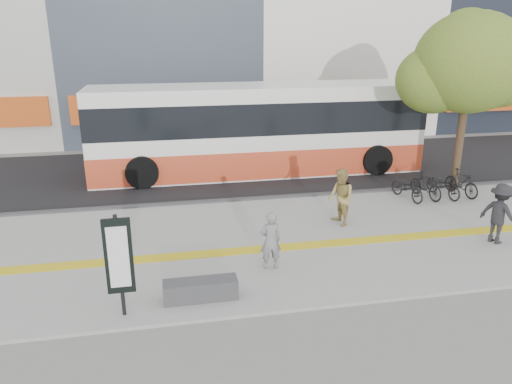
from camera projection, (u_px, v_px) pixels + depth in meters
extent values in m
plane|color=gray|center=(300.00, 266.00, 12.12)|extent=(120.00, 120.00, 0.00)
cube|color=gray|center=(286.00, 241.00, 13.50)|extent=(40.00, 7.00, 0.08)
cube|color=gold|center=(290.00, 247.00, 13.02)|extent=(40.00, 0.45, 0.01)
cube|color=black|center=(241.00, 169.00, 20.48)|extent=(40.00, 8.00, 0.06)
cube|color=#323234|center=(260.00, 199.00, 16.75)|extent=(40.00, 0.25, 0.14)
cube|color=#CB4E15|center=(263.00, 104.00, 24.92)|extent=(19.00, 0.50, 1.40)
cube|color=#323234|center=(201.00, 290.00, 10.43)|extent=(1.60, 0.45, 0.45)
cylinder|color=black|center=(120.00, 266.00, 9.58)|extent=(0.08, 0.08, 2.20)
cube|color=black|center=(119.00, 256.00, 9.51)|extent=(0.55, 0.08, 1.60)
cube|color=white|center=(119.00, 257.00, 9.47)|extent=(0.40, 0.02, 1.30)
cylinder|color=#342418|center=(459.00, 147.00, 17.28)|extent=(0.28, 0.28, 3.20)
ellipsoid|color=#457025|center=(470.00, 62.00, 16.35)|extent=(3.80, 3.80, 3.42)
ellipsoid|color=#457025|center=(433.00, 80.00, 16.82)|extent=(2.60, 2.60, 2.34)
ellipsoid|color=#457025|center=(500.00, 75.00, 16.27)|extent=(2.40, 2.40, 2.16)
ellipsoid|color=#457025|center=(467.00, 37.00, 16.89)|extent=(2.20, 2.20, 1.98)
cube|color=white|center=(258.00, 129.00, 19.56)|extent=(13.25, 2.76, 3.53)
cube|color=#C64223|center=(258.00, 157.00, 19.93)|extent=(13.27, 2.78, 1.10)
cube|color=black|center=(258.00, 114.00, 19.37)|extent=(13.27, 2.78, 1.21)
cylinder|color=black|center=(142.00, 172.00, 17.80)|extent=(1.21, 0.39, 1.21)
cylinder|color=black|center=(144.00, 154.00, 20.36)|extent=(1.21, 0.39, 1.21)
cylinder|color=black|center=(377.00, 160.00, 19.49)|extent=(1.21, 0.39, 1.21)
cylinder|color=black|center=(351.00, 145.00, 22.06)|extent=(1.21, 0.39, 1.21)
imported|color=black|center=(407.00, 188.00, 16.59)|extent=(0.88, 1.67, 0.84)
imported|color=black|center=(426.00, 185.00, 16.70)|extent=(0.75, 1.60, 0.93)
imported|color=black|center=(444.00, 185.00, 16.84)|extent=(0.88, 1.67, 0.84)
imported|color=black|center=(461.00, 183.00, 16.95)|extent=(0.75, 1.60, 0.93)
imported|color=black|center=(270.00, 241.00, 11.65)|extent=(0.55, 0.38, 1.46)
imported|color=#A38E4D|center=(341.00, 197.00, 14.27)|extent=(0.76, 0.92, 1.72)
imported|color=black|center=(500.00, 214.00, 13.07)|extent=(1.00, 1.24, 1.68)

